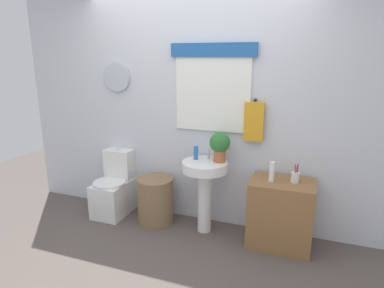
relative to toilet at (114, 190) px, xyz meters
name	(u,v)px	position (x,y,z in m)	size (l,w,h in m)	color
ground_plane	(153,271)	(0.96, -0.89, -0.30)	(8.00, 8.00, 0.00)	#564C47
back_wall	(196,108)	(0.96, 0.26, 1.01)	(4.40, 0.18, 2.60)	silver
toilet	(114,190)	(0.00, 0.00, 0.00)	(0.38, 0.51, 0.79)	white
laundry_hamper	(155,200)	(0.57, -0.04, -0.03)	(0.41, 0.41, 0.53)	#846647
pedestal_sink	(205,180)	(1.16, -0.04, 0.29)	(0.49, 0.49, 0.80)	white
faucet	(208,154)	(1.16, 0.08, 0.55)	(0.03, 0.03, 0.10)	silver
wooden_cabinet	(281,213)	(1.97, -0.04, 0.04)	(0.62, 0.44, 0.68)	olive
soap_bottle	(196,153)	(1.04, 0.01, 0.57)	(0.05, 0.05, 0.14)	#2D6BB7
potted_plant	(220,145)	(1.30, 0.02, 0.68)	(0.21, 0.21, 0.31)	#AD5B38
lotion_bottle	(272,172)	(1.86, -0.08, 0.49)	(0.05, 0.05, 0.20)	white
toothbrush_cup	(295,177)	(2.07, -0.02, 0.44)	(0.08, 0.08, 0.19)	silver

